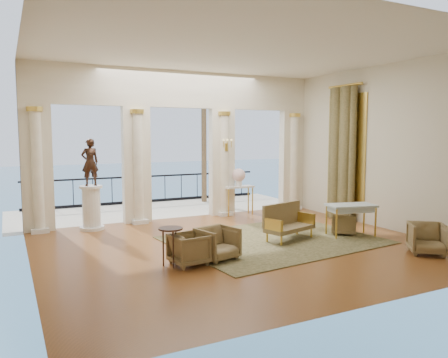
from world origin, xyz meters
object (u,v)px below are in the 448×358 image
armchair_a (217,242)px  armchair_d (189,247)px  statue (90,162)px  pedestal (91,209)px  console_table (239,191)px  game_table (351,208)px  side_table (171,233)px  settee (287,222)px  armchair_c (343,223)px  armchair_b (427,237)px

armchair_a → armchair_d: 0.67m
armchair_d → statue: (-1.16, 4.20, 1.50)m
armchair_a → pedestal: pedestal is taller
console_table → game_table: bearing=-74.8°
armchair_a → console_table: bearing=41.9°
console_table → side_table: (-3.86, -4.29, -0.11)m
settee → armchair_c: bearing=-22.5°
armchair_c → game_table: game_table is taller
armchair_c → console_table: (-1.11, 3.68, 0.47)m
armchair_a → settee: (2.28, 0.78, 0.07)m
armchair_d → statue: bearing=8.2°
pedestal → side_table: 4.23m
armchair_c → pedestal: (-5.76, 3.54, 0.27)m
armchair_d → armchair_b: bearing=-115.3°
game_table → pedestal: size_ratio=1.08×
armchair_d → statue: 4.61m
settee → console_table: bearing=64.8°
pedestal → statue: 1.27m
game_table → side_table: size_ratio=1.69×
armchair_a → pedestal: bearing=99.3°
statue → side_table: (0.80, -4.15, -1.18)m
armchair_b → console_table: 6.12m
statue → armchair_d: bearing=98.8°
console_table → armchair_b: bearing=-77.5°
game_table → side_table: game_table is taller
armchair_a → statue: statue is taller
statue → side_table: 4.39m
armchair_d → game_table: game_table is taller
pedestal → console_table: 4.66m
armchair_a → side_table: 1.07m
pedestal → side_table: (0.80, -4.15, 0.08)m
statue → settee: bearing=134.0°
statue → console_table: (4.65, 0.14, -1.07)m
pedestal → armchair_c: bearing=-31.5°
armchair_b → pedestal: bearing=174.9°
armchair_b → game_table: 2.09m
armchair_b → settee: 3.16m
armchair_d → side_table: size_ratio=0.90×
armchair_a → armchair_c: (3.94, 0.59, -0.07)m
armchair_d → game_table: 4.67m
armchair_a → pedestal: (-1.83, 4.13, 0.21)m
armchair_c → settee: settee is taller
statue → game_table: bearing=140.3°
armchair_c → statue: 6.93m
armchair_b → console_table: bearing=142.2°
armchair_c → statue: bearing=-79.1°
statue → console_table: bearing=175.0°
console_table → pedestal: bearing=-179.4°
game_table → console_table: 4.07m
armchair_a → settee: settee is taller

